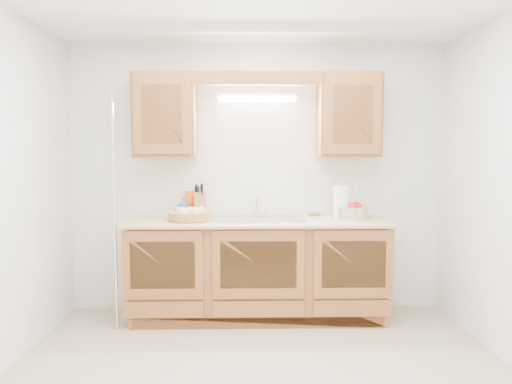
{
  "coord_description": "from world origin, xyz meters",
  "views": [
    {
      "loc": [
        -0.1,
        -3.21,
        1.52
      ],
      "look_at": [
        -0.02,
        0.85,
        1.17
      ],
      "focal_mm": 35.0,
      "sensor_mm": 36.0,
      "label": 1
    }
  ],
  "objects_px": {
    "knife_block": "(199,204)",
    "paper_towel": "(341,202)",
    "apple_bowl": "(352,211)",
    "fruit_basket": "(190,214)"
  },
  "relations": [
    {
      "from": "knife_block",
      "to": "apple_bowl",
      "type": "distance_m",
      "value": 1.41
    },
    {
      "from": "fruit_basket",
      "to": "paper_towel",
      "type": "relative_size",
      "value": 1.24
    },
    {
      "from": "paper_towel",
      "to": "apple_bowl",
      "type": "bearing_deg",
      "value": -11.1
    },
    {
      "from": "knife_block",
      "to": "apple_bowl",
      "type": "relative_size",
      "value": 0.88
    },
    {
      "from": "knife_block",
      "to": "paper_towel",
      "type": "xyz_separation_m",
      "value": [
        1.29,
        -0.16,
        0.03
      ]
    },
    {
      "from": "paper_towel",
      "to": "apple_bowl",
      "type": "distance_m",
      "value": 0.13
    },
    {
      "from": "apple_bowl",
      "to": "knife_block",
      "type": "bearing_deg",
      "value": 172.79
    },
    {
      "from": "paper_towel",
      "to": "apple_bowl",
      "type": "relative_size",
      "value": 0.96
    },
    {
      "from": "fruit_basket",
      "to": "apple_bowl",
      "type": "bearing_deg",
      "value": 3.09
    },
    {
      "from": "knife_block",
      "to": "apple_bowl",
      "type": "xyz_separation_m",
      "value": [
        1.39,
        -0.18,
        -0.05
      ]
    }
  ]
}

